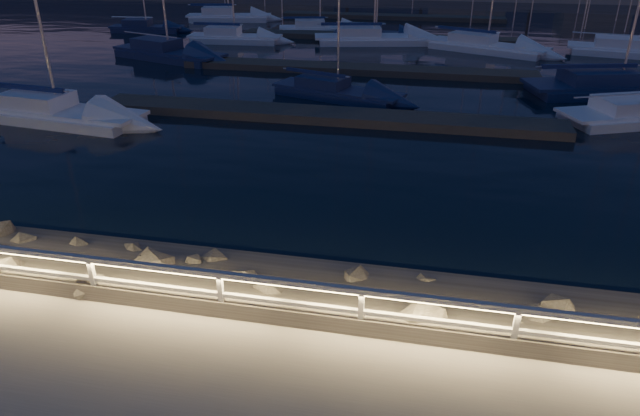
# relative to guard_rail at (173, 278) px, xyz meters

# --- Properties ---
(ground) EXTENTS (400.00, 400.00, 0.00)m
(ground) POSITION_rel_guard_rail_xyz_m (0.07, 0.00, -0.77)
(ground) COLOR #9B948C
(ground) RESTS_ON ground
(harbor_water) EXTENTS (400.00, 440.00, 0.60)m
(harbor_water) POSITION_rel_guard_rail_xyz_m (0.07, 31.22, -1.74)
(harbor_water) COLOR black
(harbor_water) RESTS_ON ground
(guard_rail) EXTENTS (44.11, 0.12, 1.06)m
(guard_rail) POSITION_rel_guard_rail_xyz_m (0.00, 0.00, 0.00)
(guard_rail) COLOR silver
(guard_rail) RESTS_ON ground
(riprap) EXTENTS (36.76, 3.10, 1.38)m
(riprap) POSITION_rel_guard_rail_xyz_m (-4.84, 0.91, -0.87)
(riprap) COLOR slate
(riprap) RESTS_ON ground
(floating_docks) EXTENTS (22.00, 36.00, 0.40)m
(floating_docks) POSITION_rel_guard_rail_xyz_m (0.07, 32.50, -1.17)
(floating_docks) COLOR #504A42
(floating_docks) RESTS_ON ground
(sailboat_b) EXTENTS (8.61, 3.45, 14.29)m
(sailboat_b) POSITION_rel_guard_rail_xyz_m (-12.14, 13.25, -0.91)
(sailboat_b) COLOR white
(sailboat_b) RESTS_ON ground
(sailboat_c) EXTENTS (7.35, 4.21, 12.05)m
(sailboat_c) POSITION_rel_guard_rail_xyz_m (-0.14, 19.95, -0.98)
(sailboat_c) COLOR navy
(sailboat_c) RESTS_ON ground
(sailboat_e) EXTENTS (7.39, 2.69, 12.41)m
(sailboat_e) POSITION_rel_guard_rail_xyz_m (-10.93, 34.31, -0.93)
(sailboat_e) COLOR white
(sailboat_e) RESTS_ON ground
(sailboat_f) EXTENTS (8.86, 5.12, 14.60)m
(sailboat_f) POSITION_rel_guard_rail_xyz_m (-13.26, 27.46, -0.90)
(sailboat_f) COLOR navy
(sailboat_f) RESTS_ON ground
(sailboat_g) EXTENTS (9.47, 4.59, 15.50)m
(sailboat_g) POSITION_rel_guard_rail_xyz_m (-0.25, 36.06, -0.91)
(sailboat_g) COLOR white
(sailboat_g) RESTS_ON ground
(sailboat_h) EXTENTS (10.51, 5.55, 17.12)m
(sailboat_h) POSITION_rel_guard_rail_xyz_m (14.61, 23.80, -0.90)
(sailboat_h) COLOR navy
(sailboat_h) RESTS_ON ground
(sailboat_i) EXTENTS (6.43, 2.63, 10.71)m
(sailboat_i) POSITION_rel_guard_rail_xyz_m (-20.10, 37.63, -0.97)
(sailboat_i) COLOR navy
(sailboat_i) RESTS_ON ground
(sailboat_j) EXTENTS (6.85, 2.20, 11.57)m
(sailboat_j) POSITION_rel_guard_rail_xyz_m (-0.28, 38.41, -0.97)
(sailboat_j) COLOR navy
(sailboat_j) RESTS_ON ground
(sailboat_k) EXTENTS (8.90, 5.77, 14.76)m
(sailboat_k) POSITION_rel_guard_rail_xyz_m (8.23, 34.61, -0.92)
(sailboat_k) COLOR white
(sailboat_k) RESTS_ON ground
(sailboat_l) EXTENTS (9.43, 4.28, 15.40)m
(sailboat_l) POSITION_rel_guard_rail_xyz_m (18.45, 35.09, -0.93)
(sailboat_l) COLOR white
(sailboat_l) RESTS_ON ground
(sailboat_m) EXTENTS (8.30, 3.99, 13.71)m
(sailboat_m) POSITION_rel_guard_rail_xyz_m (-15.40, 45.21, -0.90)
(sailboat_m) COLOR white
(sailboat_m) RESTS_ON ground
(sailboat_n) EXTENTS (7.24, 3.74, 11.89)m
(sailboat_n) POSITION_rel_guard_rail_xyz_m (-5.36, 40.42, -0.96)
(sailboat_n) COLOR white
(sailboat_n) RESTS_ON ground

